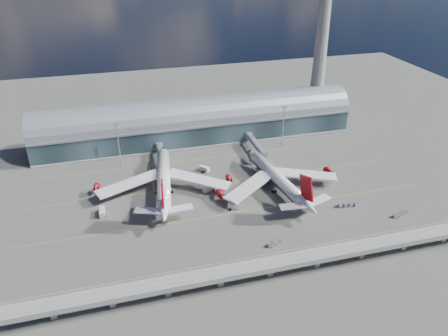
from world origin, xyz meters
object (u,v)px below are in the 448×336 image
object	(u,v)px
airliner_left	(164,180)
floodlight_mast_right	(283,125)
service_truck_5	(205,169)
airliner_right	(278,180)
floodlight_mast_left	(118,143)
service_truck_0	(102,212)
service_truck_1	(234,206)
service_truck_2	(210,188)
control_tower	(321,49)
cargo_train_2	(401,213)
cargo_train_1	(348,205)
service_truck_4	(258,172)
cargo_train_0	(275,243)
service_truck_3	(297,174)

from	to	relation	value
airliner_left	floodlight_mast_right	bearing A→B (deg)	32.57
service_truck_5	airliner_right	bearing A→B (deg)	-78.85
airliner_right	floodlight_mast_left	bearing A→B (deg)	140.44
floodlight_mast_left	service_truck_0	xyz separation A→B (m)	(-11.86, -49.74, -12.10)
service_truck_1	service_truck_2	world-z (taller)	service_truck_1
service_truck_1	service_truck_5	world-z (taller)	service_truck_1
control_tower	cargo_train_2	bearing A→B (deg)	-94.93
service_truck_5	cargo_train_1	xyz separation A→B (m)	(59.64, -53.67, -0.56)
floodlight_mast_left	service_truck_5	world-z (taller)	floodlight_mast_left
floodlight_mast_left	airliner_left	xyz separation A→B (m)	(19.74, -36.44, -7.08)
control_tower	airliner_right	bearing A→B (deg)	-126.53
service_truck_0	service_truck_1	xyz separation A→B (m)	(61.63, -11.45, 0.10)
airliner_right	service_truck_4	distance (m)	19.17
cargo_train_0	control_tower	bearing A→B (deg)	-13.31
cargo_train_0	cargo_train_1	world-z (taller)	cargo_train_1
control_tower	cargo_train_0	size ratio (longest dim) A/B	13.88
cargo_train_0	cargo_train_1	size ratio (longest dim) A/B	0.70
service_truck_3	cargo_train_1	bearing A→B (deg)	-46.25
airliner_left	cargo_train_0	world-z (taller)	airliner_left
floodlight_mast_right	service_truck_0	size ratio (longest dim) A/B	3.52
cargo_train_2	floodlight_mast_right	bearing A→B (deg)	36.10
floodlight_mast_left	service_truck_4	world-z (taller)	floodlight_mast_left
service_truck_4	cargo_train_0	bearing A→B (deg)	-93.39
airliner_left	service_truck_4	world-z (taller)	airliner_left
control_tower	cargo_train_0	distance (m)	151.47
control_tower	cargo_train_0	bearing A→B (deg)	-122.18
service_truck_0	cargo_train_1	xyz separation A→B (m)	(116.31, -24.66, -0.63)
service_truck_0	service_truck_5	world-z (taller)	service_truck_0
service_truck_3	cargo_train_1	size ratio (longest dim) A/B	0.56
cargo_train_0	cargo_train_2	size ratio (longest dim) A/B	0.73
airliner_left	service_truck_2	world-z (taller)	airliner_left
service_truck_0	service_truck_5	xyz separation A→B (m)	(56.67, 29.01, -0.06)
airliner_left	cargo_train_2	size ratio (longest dim) A/B	7.41
airliner_left	service_truck_2	xyz separation A→B (m)	(22.88, -5.63, -5.05)
cargo_train_1	service_truck_5	bearing A→B (deg)	38.57
service_truck_2	service_truck_1	bearing A→B (deg)	175.06
airliner_left	cargo_train_2	world-z (taller)	airliner_left
control_tower	service_truck_4	world-z (taller)	control_tower
control_tower	service_truck_1	distance (m)	133.11
floodlight_mast_right	cargo_train_2	bearing A→B (deg)	-74.07
control_tower	service_truck_5	bearing A→B (deg)	-151.62
airliner_right	service_truck_1	size ratio (longest dim) A/B	11.58
airliner_right	service_truck_3	distance (m)	18.98
service_truck_4	service_truck_0	bearing A→B (deg)	-158.67
floodlight_mast_left	airliner_right	distance (m)	92.33
airliner_left	service_truck_2	size ratio (longest dim) A/B	9.19
airliner_right	service_truck_2	xyz separation A→B (m)	(-34.64, 7.87, -4.28)
floodlight_mast_right	cargo_train_1	distance (m)	75.61
cargo_train_0	cargo_train_1	distance (m)	49.03
floodlight_mast_right	service_truck_4	size ratio (longest dim) A/B	4.87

